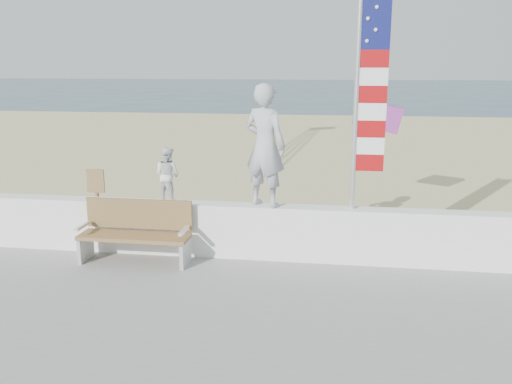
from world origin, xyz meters
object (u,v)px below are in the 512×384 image
adult (265,146)px  child (168,175)px  bench (136,231)px  flag (365,88)px

adult → child: size_ratio=2.13×
adult → child: 1.72m
bench → flag: 4.30m
adult → child: adult is taller
adult → bench: size_ratio=1.10×
adult → flag: bearing=-155.4°
child → bench: (-0.43, -0.45, -0.86)m
adult → flag: flag is taller
flag → child: bearing=180.0°
child → flag: size_ratio=0.27×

